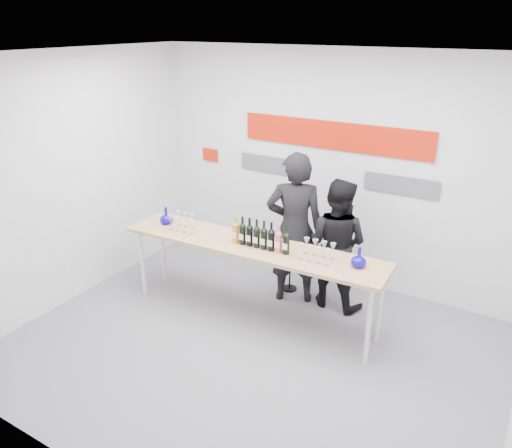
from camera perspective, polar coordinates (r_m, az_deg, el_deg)
name	(u,v)px	position (r m, az deg, el deg)	size (l,w,h in m)	color
ground	(251,349)	(5.53, -0.57, -14.07)	(5.00, 5.00, 0.00)	slate
back_wall	(332,170)	(6.50, 8.68, 6.13)	(5.00, 0.04, 3.00)	silver
signage	(328,146)	(6.41, 8.27, 8.78)	(3.38, 0.02, 0.79)	red
tasting_table	(251,250)	(5.65, -0.52, -2.99)	(3.15, 0.76, 0.94)	tan
wine_bottles	(260,234)	(5.47, 0.49, -1.18)	(0.71, 0.11, 0.33)	#BF7F19
decanter_left	(166,215)	(6.25, -10.23, 0.98)	(0.16, 0.16, 0.21)	#10078A
decanter_right	(359,257)	(5.19, 11.68, -3.74)	(0.16, 0.16, 0.21)	#10078A
glasses_left	(183,222)	(6.05, -8.38, 0.21)	(0.37, 0.23, 0.18)	silver
glasses_right	(317,251)	(5.28, 6.94, -3.11)	(0.37, 0.24, 0.18)	silver
presenter_left	(295,229)	(6.01, 4.43, -0.56)	(0.69, 0.46, 1.90)	black
presenter_right	(336,244)	(6.02, 9.13, -2.26)	(0.79, 0.61, 1.62)	black
mic_stand	(290,255)	(6.39, 3.94, -3.54)	(0.19, 0.19, 1.64)	black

